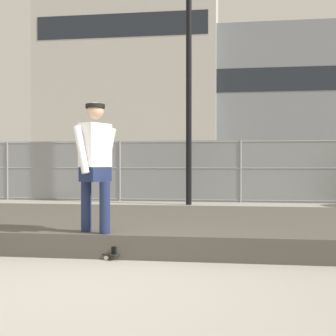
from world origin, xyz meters
The scene contains 9 objects.
ground_plane centered at (0.00, 0.00, 0.00)m, with size 120.00×120.00×0.00m, color #9E998E.
gravel_berm centered at (0.00, 3.13, 0.15)m, with size 14.48×3.89×0.29m, color #4C473F.
skateboard centered at (-0.16, 1.36, 0.06)m, with size 0.81×0.53×0.07m.
skater centered at (-0.16, 1.36, 1.12)m, with size 0.69×0.62×1.84m.
chain_fence centered at (0.00, 9.41, 0.93)m, with size 18.45×0.06×1.85m.
street_lamp centered at (0.38, 8.44, 4.16)m, with size 0.44×0.44×6.68m.
parked_car_near centered at (-4.91, 11.45, 0.84)m, with size 4.43×2.00×1.66m.
library_building centered at (-9.79, 47.16, 12.73)m, with size 20.07×10.18×25.47m.
office_block centered at (6.54, 49.76, 8.03)m, with size 21.76×12.43×16.06m.
Camera 1 is at (1.46, -3.98, 1.15)m, focal length 47.62 mm.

